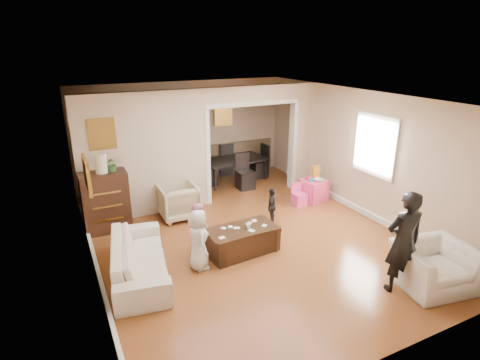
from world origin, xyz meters
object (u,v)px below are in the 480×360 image
coffee_cup (248,226)px  cyan_cup (312,180)px  armchair_back (179,202)px  armchair_front (433,266)px  play_table (313,190)px  dresser (106,202)px  adult_person (404,242)px  coffee_table (242,240)px  child_kneel_b (198,229)px  table_lamp (101,164)px  child_kneel_a (199,240)px  sofa (139,258)px  dining_table (234,170)px  child_toddler (272,206)px

coffee_cup → cyan_cup: cyan_cup is taller
cyan_cup → armchair_back: bearing=170.0°
armchair_front → play_table: size_ratio=1.96×
dresser → coffee_cup: size_ratio=12.59×
coffee_cup → adult_person: (1.49, -1.96, 0.28)m
coffee_table → cyan_cup: bearing=28.8°
child_kneel_b → coffee_table: bearing=-138.4°
armchair_back → table_lamp: (-1.43, 0.06, 1.01)m
child_kneel_b → table_lamp: bearing=12.6°
coffee_table → coffee_cup: size_ratio=13.09×
armchair_front → child_kneel_a: bearing=156.2°
play_table → adult_person: (-0.96, -3.41, 0.53)m
table_lamp → coffee_table: (1.97, -1.94, -1.13)m
sofa → table_lamp: 2.15m
play_table → adult_person: bearing=-105.7°
armchair_back → cyan_cup: 3.05m
sofa → cyan_cup: (4.22, 1.27, 0.25)m
table_lamp → adult_person: size_ratio=0.23×
sofa → dining_table: 4.69m
coffee_table → child_kneel_a: bearing=-170.0°
dresser → dining_table: (3.46, 1.51, -0.29)m
armchair_front → child_kneel_a: child_kneel_a is taller
coffee_table → child_toddler: 1.30m
sofa → child_kneel_a: size_ratio=2.00×
armchair_back → coffee_table: 1.96m
child_kneel_b → armchair_front: bearing=-156.5°
sofa → coffee_cup: (1.87, -0.13, 0.21)m
armchair_back → table_lamp: table_lamp is taller
table_lamp → play_table: size_ratio=0.69×
sofa → child_kneel_b: bearing=-68.8°
sofa → coffee_table: 1.77m
play_table → child_kneel_b: size_ratio=0.55×
coffee_table → armchair_front: bearing=-45.8°
cyan_cup → armchair_front: bearing=-95.5°
child_toddler → play_table: bearing=158.2°
sofa → play_table: 4.52m
dresser → coffee_cup: 2.87m
armchair_front → sofa: bearing=160.4°
adult_person → child_kneel_a: (-2.44, 1.86, -0.27)m
table_lamp → child_kneel_a: (1.12, -2.09, -0.85)m
armchair_back → child_kneel_b: bearing=85.7°
play_table → child_toddler: bearing=-156.6°
child_kneel_a → child_kneel_b: bearing=-13.6°
play_table → cyan_cup: (-0.10, -0.05, 0.29)m
cyan_cup → child_kneel_a: child_kneel_a is taller
child_toddler → coffee_cup: bearing=-5.1°
child_toddler → table_lamp: bearing=-66.7°
dresser → play_table: 4.57m
coffee_table → play_table: play_table is taller
play_table → child_kneel_b: 3.44m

